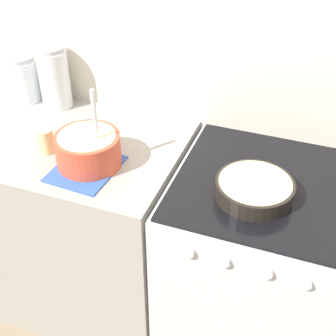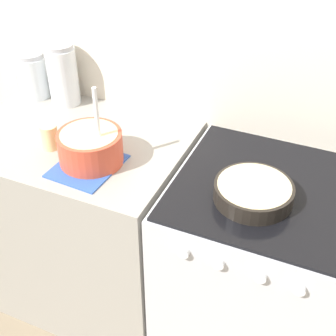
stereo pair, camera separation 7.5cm
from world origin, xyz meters
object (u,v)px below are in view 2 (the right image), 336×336
Objects in this scene: stove at (254,275)px; storage_jar_left at (33,78)px; baking_pan at (253,192)px; tin_can at (50,137)px; storage_jar_middle at (63,79)px; mixing_bowl at (90,146)px.

stove is 4.39× the size of storage_jar_left.
tin_can is at bearing -179.28° from baking_pan.
storage_jar_middle is 2.77× the size of tin_can.
baking_pan is 1.18m from storage_jar_left.
storage_jar_middle is at bearing 161.24° from baking_pan.
tin_can is (-0.81, -0.01, 0.02)m from baking_pan.
storage_jar_left reaches higher than baking_pan.
storage_jar_middle reaches higher than tin_can.
baking_pan is at bearing -16.14° from storage_jar_left.
stove is 1.31m from storage_jar_left.
mixing_bowl is 0.62m from baking_pan.
stove is 0.85m from mixing_bowl.
mixing_bowl is (-0.65, -0.11, 0.53)m from stove.
mixing_bowl is at bearing -45.51° from storage_jar_middle.
storage_jar_middle is (0.17, 0.00, 0.03)m from storage_jar_left.
storage_jar_left is 2.10× the size of tin_can.
mixing_bowl is 0.62m from storage_jar_left.
mixing_bowl is 1.51× the size of storage_jar_left.
mixing_bowl reaches higher than tin_can.
storage_jar_middle is at bearing 134.49° from mixing_bowl.
storage_jar_left is (-1.16, 0.24, 0.55)m from stove.
stove is 1.18m from storage_jar_middle.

